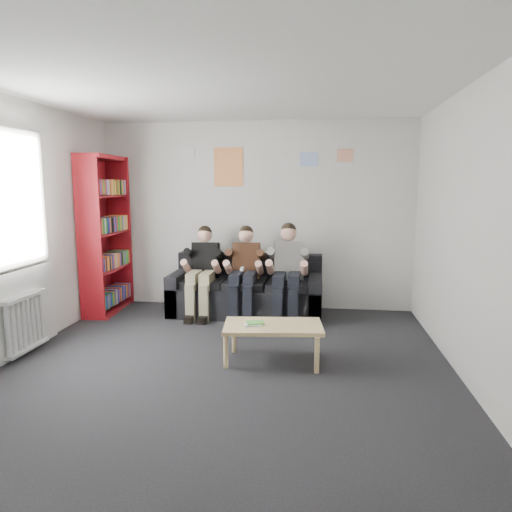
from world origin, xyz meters
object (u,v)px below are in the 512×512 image
at_px(person_middle, 244,272).
at_px(person_right, 287,272).
at_px(bookshelf, 106,235).
at_px(coffee_table, 273,329).
at_px(sofa, 247,293).
at_px(person_left, 202,271).

bearing_deg(person_middle, person_right, -4.53).
relative_size(bookshelf, coffee_table, 2.22).
bearing_deg(person_right, sofa, 152.92).
height_order(coffee_table, person_left, person_left).
bearing_deg(coffee_table, person_right, 88.72).
xyz_separation_m(sofa, person_right, (0.58, -0.19, 0.35)).
distance_m(person_left, person_right, 1.17).
bearing_deg(person_left, bookshelf, 175.19).
distance_m(sofa, person_left, 0.70).
xyz_separation_m(coffee_table, person_middle, (-0.55, 1.57, 0.27)).
height_order(sofa, person_left, person_left).
height_order(sofa, person_middle, person_middle).
height_order(person_left, person_right, person_right).
distance_m(bookshelf, coffee_table, 3.09).
height_order(sofa, person_right, person_right).
bearing_deg(sofa, coffee_table, -72.71).
distance_m(coffee_table, person_right, 1.59).
height_order(bookshelf, coffee_table, bookshelf).
bearing_deg(sofa, bookshelf, -175.75).
relative_size(sofa, bookshelf, 0.95).
bearing_deg(person_right, person_left, 171.24).
height_order(person_middle, person_right, person_right).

